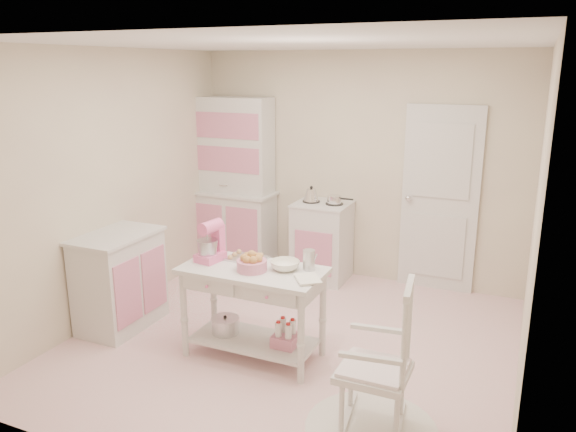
# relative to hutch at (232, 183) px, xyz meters

# --- Properties ---
(room_shell) EXTENTS (3.84, 3.84, 2.62)m
(room_shell) POSITION_rel_hutch_xyz_m (1.51, -1.66, 0.61)
(room_shell) COLOR pink
(room_shell) RESTS_ON ground
(door) EXTENTS (0.82, 0.05, 2.04)m
(door) POSITION_rel_hutch_xyz_m (2.46, 0.21, -0.02)
(door) COLOR silver
(door) RESTS_ON ground
(hutch) EXTENTS (1.06, 0.50, 2.08)m
(hutch) POSITION_rel_hutch_xyz_m (0.00, 0.00, 0.00)
(hutch) COLOR silver
(hutch) RESTS_ON ground
(stove) EXTENTS (0.62, 0.57, 0.92)m
(stove) POSITION_rel_hutch_xyz_m (1.20, -0.05, -0.58)
(stove) COLOR silver
(stove) RESTS_ON ground
(base_cabinet) EXTENTS (0.54, 0.84, 0.92)m
(base_cabinet) POSITION_rel_hutch_xyz_m (-0.12, -1.99, -0.58)
(base_cabinet) COLOR silver
(base_cabinet) RESTS_ON ground
(lace_rug) EXTENTS (0.92, 0.92, 0.01)m
(lace_rug) POSITION_rel_hutch_xyz_m (2.52, -2.58, -1.03)
(lace_rug) COLOR white
(lace_rug) RESTS_ON ground
(rocking_chair) EXTENTS (0.57, 0.78, 1.10)m
(rocking_chair) POSITION_rel_hutch_xyz_m (2.52, -2.58, -0.49)
(rocking_chair) COLOR silver
(rocking_chair) RESTS_ON ground
(work_table) EXTENTS (1.20, 0.60, 0.80)m
(work_table) POSITION_rel_hutch_xyz_m (1.31, -1.99, -0.64)
(work_table) COLOR silver
(work_table) RESTS_ON ground
(stand_mixer) EXTENTS (0.24, 0.31, 0.34)m
(stand_mixer) POSITION_rel_hutch_xyz_m (0.89, -1.97, -0.07)
(stand_mixer) COLOR pink
(stand_mixer) RESTS_ON work_table
(cookie_tray) EXTENTS (0.34, 0.24, 0.02)m
(cookie_tray) POSITION_rel_hutch_xyz_m (1.16, -1.81, -0.23)
(cookie_tray) COLOR silver
(cookie_tray) RESTS_ON work_table
(bread_basket) EXTENTS (0.25, 0.25, 0.09)m
(bread_basket) POSITION_rel_hutch_xyz_m (1.33, -2.04, -0.19)
(bread_basket) COLOR pink
(bread_basket) RESTS_ON work_table
(mixing_bowl) EXTENTS (0.24, 0.24, 0.08)m
(mixing_bowl) POSITION_rel_hutch_xyz_m (1.57, -1.91, -0.20)
(mixing_bowl) COLOR white
(mixing_bowl) RESTS_ON work_table
(metal_pitcher) EXTENTS (0.10, 0.10, 0.17)m
(metal_pitcher) POSITION_rel_hutch_xyz_m (1.75, -1.83, -0.16)
(metal_pitcher) COLOR silver
(metal_pitcher) RESTS_ON work_table
(recipe_book) EXTENTS (0.28, 0.30, 0.02)m
(recipe_book) POSITION_rel_hutch_xyz_m (1.76, -2.11, -0.23)
(recipe_book) COLOR white
(recipe_book) RESTS_ON work_table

